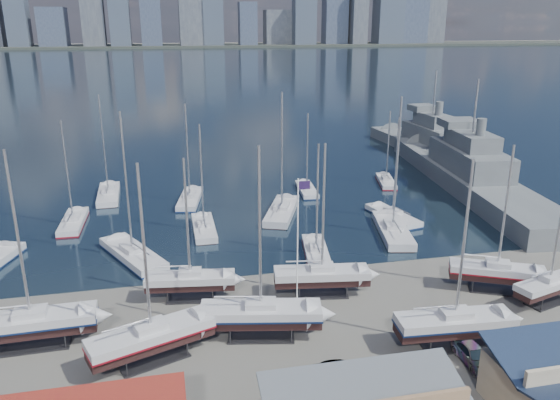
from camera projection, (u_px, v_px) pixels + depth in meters
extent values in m
plane|color=#605E59|center=(304.00, 322.00, 47.33)|extent=(1400.00, 1400.00, 0.00)
cube|color=#172235|center=(176.00, 65.00, 335.35)|extent=(1400.00, 600.00, 0.40)
cube|color=#2D332D|center=(167.00, 46.00, 576.48)|extent=(1400.00, 80.00, 2.20)
cube|color=#3D4756|center=(17.00, 17.00, 531.55)|extent=(19.55, 21.83, 55.97)
cube|color=#475166|center=(53.00, 27.00, 546.53)|extent=(26.03, 30.49, 37.14)
cube|color=#595E66|center=(91.00, 0.00, 536.06)|extent=(21.60, 16.58, 87.63)
cube|color=#3D4756|center=(119.00, 11.00, 545.67)|extent=(19.42, 28.42, 67.60)
cube|color=#475166|center=(151.00, 18.00, 556.91)|extent=(20.24, 23.80, 54.09)
cube|color=#595E66|center=(191.00, 18.00, 562.16)|extent=(24.62, 19.72, 54.00)
cube|color=#3D4756|center=(213.00, 17.00, 564.64)|extent=(20.75, 17.93, 55.97)
cube|color=#475166|center=(248.00, 24.00, 572.47)|extent=(18.36, 16.25, 43.03)
cube|color=#595E66|center=(278.00, 27.00, 598.50)|extent=(28.49, 22.03, 35.69)
cube|color=#3D4756|center=(304.00, 21.00, 585.07)|extent=(23.34, 17.87, 49.11)
cube|color=#475166|center=(335.00, 8.00, 602.66)|extent=(25.35, 19.79, 75.95)
cube|color=#595E66|center=(357.00, 17.00, 604.19)|extent=(17.00, 27.45, 57.67)
cube|color=#475166|center=(412.00, 9.00, 624.33)|extent=(30.82, 28.37, 74.41)
cube|color=#595E66|center=(435.00, 8.00, 631.61)|extent=(21.74, 17.03, 77.48)
cube|color=#2D2D33|center=(35.00, 345.00, 43.79)|extent=(5.50, 2.65, 0.16)
cube|color=black|center=(32.00, 328.00, 43.32)|extent=(9.94, 2.64, 0.79)
cube|color=#B4B5B9|center=(31.00, 319.00, 43.07)|extent=(9.96, 3.05, 0.79)
cube|color=#0D1D44|center=(32.00, 324.00, 43.19)|extent=(10.06, 3.08, 0.16)
cube|color=#B4B5B9|center=(30.00, 312.00, 42.87)|extent=(2.52, 1.73, 0.50)
cylinder|color=#B2B2B7|center=(18.00, 236.00, 40.89)|extent=(0.22, 0.22, 13.34)
cube|color=#2D2D33|center=(153.00, 359.00, 41.94)|extent=(5.77, 4.13, 0.16)
cube|color=black|center=(152.00, 342.00, 41.47)|extent=(9.73, 5.54, 0.76)
cube|color=#B4B5B9|center=(151.00, 333.00, 41.24)|extent=(9.87, 5.92, 0.76)
cube|color=maroon|center=(152.00, 337.00, 41.35)|extent=(9.97, 5.98, 0.15)
cube|color=#B4B5B9|center=(151.00, 326.00, 41.04)|extent=(2.80, 2.35, 0.50)
cylinder|color=#B2B2B7|center=(144.00, 250.00, 39.12)|extent=(0.22, 0.22, 12.89)
cube|color=#2D2D33|center=(191.00, 298.00, 51.20)|extent=(4.76, 2.68, 0.16)
cube|color=black|center=(191.00, 284.00, 50.75)|extent=(8.41, 3.08, 0.66)
cube|color=#B4B5B9|center=(190.00, 278.00, 50.55)|extent=(8.46, 3.42, 0.66)
cube|color=#B4B5B9|center=(190.00, 272.00, 50.37)|extent=(2.23, 1.65, 0.50)
cylinder|color=#B2B2B7|center=(187.00, 218.00, 48.73)|extent=(0.22, 0.22, 11.09)
cube|color=#2D2D33|center=(261.00, 335.00, 45.12)|extent=(5.81, 3.49, 0.16)
cube|color=black|center=(261.00, 319.00, 44.65)|extent=(10.14, 4.22, 0.79)
cube|color=#B4B5B9|center=(261.00, 311.00, 44.40)|extent=(10.22, 4.63, 0.79)
cube|color=#0D1D44|center=(261.00, 315.00, 44.52)|extent=(10.32, 4.67, 0.16)
cube|color=#B4B5B9|center=(261.00, 304.00, 44.20)|extent=(2.74, 2.11, 0.50)
cylinder|color=#B2B2B7|center=(260.00, 230.00, 42.22)|extent=(0.22, 0.22, 13.32)
cube|color=#2D2D33|center=(321.00, 294.00, 52.05)|extent=(5.20, 2.94, 0.16)
cube|color=black|center=(322.00, 280.00, 51.59)|extent=(9.16, 3.40, 0.72)
cube|color=#B4B5B9|center=(322.00, 273.00, 51.37)|extent=(9.22, 3.77, 0.72)
cube|color=#B4B5B9|center=(322.00, 267.00, 51.18)|extent=(2.43, 1.81, 0.50)
cylinder|color=#B2B2B7|center=(323.00, 209.00, 49.39)|extent=(0.22, 0.22, 12.08)
cube|color=#2D2D33|center=(452.00, 345.00, 43.82)|extent=(5.34, 2.75, 0.16)
cube|color=black|center=(454.00, 328.00, 43.36)|extent=(9.57, 2.93, 0.75)
cube|color=#B4B5B9|center=(455.00, 320.00, 43.13)|extent=(9.59, 3.33, 0.75)
cube|color=#0D1D44|center=(455.00, 324.00, 43.23)|extent=(9.69, 3.36, 0.15)
cube|color=#B4B5B9|center=(456.00, 313.00, 42.93)|extent=(2.47, 1.75, 0.50)
cylinder|color=#B2B2B7|center=(464.00, 241.00, 41.04)|extent=(0.22, 0.22, 12.72)
cube|color=#2D2D33|center=(495.00, 290.00, 52.83)|extent=(5.28, 4.06, 0.16)
cube|color=black|center=(496.00, 276.00, 52.38)|extent=(8.77, 5.65, 0.70)
cube|color=#B4B5B9|center=(497.00, 269.00, 52.16)|extent=(8.92, 5.98, 0.70)
cube|color=maroon|center=(497.00, 272.00, 52.26)|extent=(9.01, 6.04, 0.14)
cube|color=#B4B5B9|center=(498.00, 264.00, 51.98)|extent=(2.60, 2.27, 0.50)
cylinder|color=#B2B2B7|center=(506.00, 208.00, 50.23)|extent=(0.22, 0.22, 11.78)
cube|color=#2D2D33|center=(546.00, 302.00, 50.46)|extent=(4.43, 2.92, 0.16)
cube|color=black|center=(549.00, 288.00, 50.02)|extent=(7.61, 3.74, 0.59)
cube|color=#B4B5B9|center=(550.00, 283.00, 49.84)|extent=(7.70, 4.04, 0.59)
cube|color=#B4B5B9|center=(551.00, 277.00, 49.67)|extent=(2.12, 1.71, 0.50)
cylinder|color=#B2B2B7|center=(559.00, 228.00, 48.19)|extent=(0.22, 0.22, 10.00)
cube|color=black|center=(74.00, 227.00, 69.93)|extent=(2.44, 9.39, 0.75)
cube|color=#B4B5B9|center=(73.00, 222.00, 69.70)|extent=(2.83, 9.40, 0.75)
cube|color=maroon|center=(74.00, 224.00, 69.80)|extent=(2.86, 9.50, 0.15)
cube|color=#B4B5B9|center=(73.00, 217.00, 69.50)|extent=(1.62, 2.37, 0.50)
cylinder|color=#B2B2B7|center=(67.00, 171.00, 67.63)|extent=(0.22, 0.22, 12.61)
cube|color=black|center=(109.00, 199.00, 80.94)|extent=(2.85, 10.60, 0.84)
cube|color=#B4B5B9|center=(109.00, 194.00, 80.68)|extent=(3.29, 10.62, 0.84)
cube|color=#B4B5B9|center=(108.00, 190.00, 80.48)|extent=(1.85, 2.69, 0.50)
cylinder|color=#B2B2B7|center=(104.00, 144.00, 78.35)|extent=(0.22, 0.22, 14.21)
cube|color=black|center=(133.00, 261.00, 60.07)|extent=(7.37, 11.26, 0.90)
cube|color=#B4B5B9|center=(133.00, 254.00, 59.79)|extent=(7.79, 11.47, 0.90)
cube|color=#0D1D44|center=(133.00, 257.00, 59.92)|extent=(7.87, 11.59, 0.18)
cube|color=#B4B5B9|center=(132.00, 248.00, 59.57)|extent=(2.94, 3.36, 0.50)
cylinder|color=#B2B2B7|center=(126.00, 183.00, 57.30)|extent=(0.22, 0.22, 15.17)
cube|color=black|center=(204.00, 233.00, 67.92)|extent=(2.28, 9.31, 0.74)
cube|color=#B4B5B9|center=(204.00, 228.00, 67.69)|extent=(2.67, 9.31, 0.74)
cube|color=#B4B5B9|center=(204.00, 223.00, 67.50)|extent=(1.58, 2.33, 0.50)
cylinder|color=#B2B2B7|center=(202.00, 176.00, 65.63)|extent=(0.22, 0.22, 12.54)
cube|color=black|center=(190.00, 204.00, 78.94)|extent=(4.13, 10.08, 0.78)
cube|color=#B4B5B9|center=(190.00, 199.00, 78.70)|extent=(4.54, 10.15, 0.78)
cube|color=#0D1D44|center=(190.00, 201.00, 78.81)|extent=(4.58, 10.25, 0.16)
cube|color=#B4B5B9|center=(190.00, 194.00, 78.50)|extent=(2.08, 2.72, 0.50)
cylinder|color=#B2B2B7|center=(187.00, 151.00, 76.52)|extent=(0.22, 0.22, 13.25)
cube|color=black|center=(316.00, 257.00, 60.87)|extent=(3.53, 9.01, 0.70)
cube|color=#B4B5B9|center=(316.00, 251.00, 60.65)|extent=(3.89, 9.08, 0.70)
cube|color=maroon|center=(316.00, 254.00, 60.75)|extent=(3.93, 9.17, 0.14)
cube|color=#B4B5B9|center=(316.00, 247.00, 60.47)|extent=(1.82, 2.41, 0.50)
cylinder|color=#B2B2B7|center=(317.00, 198.00, 58.71)|extent=(0.22, 0.22, 11.87)
cube|color=black|center=(282.00, 217.00, 73.68)|extent=(6.72, 11.60, 0.91)
cube|color=#B4B5B9|center=(282.00, 211.00, 73.39)|extent=(7.16, 11.78, 0.91)
cube|color=#B4B5B9|center=(282.00, 206.00, 73.18)|extent=(2.83, 3.36, 0.50)
cylinder|color=#B2B2B7|center=(282.00, 152.00, 70.87)|extent=(0.22, 0.22, 15.39)
cube|color=black|center=(307.00, 194.00, 83.51)|extent=(2.69, 8.50, 0.67)
cube|color=#B4B5B9|center=(307.00, 189.00, 83.30)|extent=(3.04, 8.53, 0.67)
cube|color=#0D1D44|center=(307.00, 191.00, 83.39)|extent=(3.07, 8.62, 0.13)
cube|color=#B4B5B9|center=(307.00, 186.00, 83.12)|extent=(1.58, 2.20, 0.50)
cylinder|color=#B2B2B7|center=(307.00, 151.00, 81.45)|extent=(0.22, 0.22, 11.29)
cube|color=black|center=(392.00, 237.00, 66.96)|extent=(5.17, 11.94, 0.93)
cube|color=#B4B5B9|center=(393.00, 230.00, 66.67)|extent=(5.64, 12.04, 0.93)
cube|color=#B4B5B9|center=(393.00, 224.00, 66.45)|extent=(2.52, 3.25, 0.50)
cylinder|color=#B2B2B7|center=(397.00, 164.00, 64.10)|extent=(0.22, 0.22, 15.68)
cube|color=black|center=(392.00, 221.00, 72.21)|extent=(4.25, 9.57, 0.74)
cube|color=#B4B5B9|center=(393.00, 215.00, 71.98)|extent=(4.63, 9.65, 0.74)
cube|color=#0D1D44|center=(393.00, 218.00, 72.09)|extent=(4.68, 9.75, 0.15)
cube|color=#B4B5B9|center=(393.00, 211.00, 71.79)|extent=(2.05, 2.62, 0.50)
cylinder|color=#B2B2B7|center=(396.00, 166.00, 69.92)|extent=(0.22, 0.22, 12.56)
cube|color=black|center=(386.00, 185.00, 87.91)|extent=(3.82, 8.35, 0.65)
cube|color=#B4B5B9|center=(386.00, 181.00, 87.70)|extent=(4.15, 8.44, 0.65)
cube|color=maroon|center=(386.00, 183.00, 87.80)|extent=(4.19, 8.52, 0.13)
cube|color=#B4B5B9|center=(386.00, 178.00, 87.53)|extent=(1.81, 2.30, 0.50)
cylinder|color=#B2B2B7|center=(388.00, 146.00, 85.90)|extent=(0.22, 0.22, 10.97)
cube|color=#5A6064|center=(467.00, 184.00, 85.84)|extent=(14.26, 51.74, 4.60)
cube|color=#5A6064|center=(470.00, 159.00, 84.57)|extent=(8.65, 18.55, 3.60)
cube|color=#5A6064|center=(472.00, 140.00, 83.64)|extent=(6.10, 10.74, 2.40)
cube|color=#5A6064|center=(460.00, 123.00, 87.95)|extent=(6.30, 5.76, 1.20)
cylinder|color=#B2B2B7|center=(476.00, 106.00, 82.03)|extent=(0.30, 0.30, 8.00)
cube|color=#5A6064|center=(429.00, 154.00, 106.27)|extent=(8.85, 40.82, 3.65)
cube|color=#5A6064|center=(431.00, 135.00, 105.15)|extent=(6.01, 14.46, 3.60)
cube|color=#5A6064|center=(432.00, 120.00, 104.22)|extent=(4.36, 8.32, 2.40)
cube|color=#5A6064|center=(422.00, 108.00, 107.40)|extent=(4.77, 4.31, 1.20)
cylinder|color=#B2B2B7|center=(435.00, 92.00, 102.61)|extent=(0.30, 0.30, 8.00)
imported|color=gray|center=(343.00, 374.00, 39.19)|extent=(4.45, 2.33, 1.40)
imported|color=gray|center=(329.00, 392.00, 37.21)|extent=(4.17, 5.75, 1.45)
imported|color=gray|center=(474.00, 355.00, 41.46)|extent=(1.87, 4.53, 1.31)
cylinder|color=white|center=(297.00, 247.00, 47.39)|extent=(0.12, 0.12, 12.34)
cube|color=#22133C|center=(304.00, 185.00, 45.78)|extent=(1.03, 0.05, 0.72)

